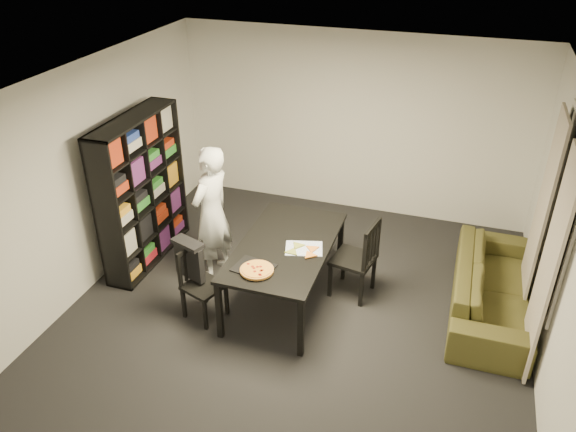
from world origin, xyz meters
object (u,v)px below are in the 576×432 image
(chair_left, at_px, (198,278))
(baking_tray, at_px, (254,268))
(sofa, at_px, (492,287))
(pepperoni_pizza, at_px, (257,270))
(person, at_px, (212,213))
(bookshelf, at_px, (142,191))
(chair_right, at_px, (361,255))
(dining_table, at_px, (285,249))

(chair_left, relative_size, baking_tray, 2.09)
(sofa, bearing_deg, pepperoni_pizza, 115.16)
(pepperoni_pizza, bearing_deg, person, 137.26)
(baking_tray, bearing_deg, sofa, 23.60)
(bookshelf, xyz_separation_m, person, (0.96, -0.06, -0.11))
(baking_tray, height_order, sofa, baking_tray)
(bookshelf, height_order, sofa, bookshelf)
(chair_left, relative_size, chair_right, 0.86)
(baking_tray, bearing_deg, person, 137.34)
(bookshelf, relative_size, pepperoni_pizza, 5.43)
(baking_tray, relative_size, pepperoni_pizza, 1.14)
(chair_right, bearing_deg, person, -75.91)
(chair_right, bearing_deg, chair_left, -50.78)
(dining_table, height_order, baking_tray, baking_tray)
(pepperoni_pizza, bearing_deg, bookshelf, 154.56)
(dining_table, bearing_deg, person, 166.95)
(bookshelf, distance_m, sofa, 4.26)
(person, xyz_separation_m, baking_tray, (0.83, -0.76, -0.09))
(dining_table, bearing_deg, chair_left, -146.48)
(chair_right, relative_size, sofa, 0.47)
(chair_left, bearing_deg, baking_tray, -69.58)
(pepperoni_pizza, xyz_separation_m, sofa, (2.37, 1.11, -0.46))
(baking_tray, height_order, pepperoni_pizza, pepperoni_pizza)
(dining_table, relative_size, pepperoni_pizza, 5.08)
(dining_table, height_order, sofa, dining_table)
(chair_left, height_order, pepperoni_pizza, chair_left)
(sofa, bearing_deg, dining_table, 103.11)
(chair_left, relative_size, sofa, 0.40)
(chair_right, bearing_deg, baking_tray, -37.25)
(person, bearing_deg, dining_table, 89.79)
(baking_tray, distance_m, sofa, 2.68)
(chair_left, distance_m, pepperoni_pizza, 0.77)
(bookshelf, relative_size, sofa, 0.91)
(dining_table, relative_size, chair_left, 2.12)
(bookshelf, xyz_separation_m, chair_left, (1.13, -0.83, -0.47))
(bookshelf, bearing_deg, baking_tray, -24.73)
(chair_right, bearing_deg, bookshelf, -78.36)
(chair_left, distance_m, baking_tray, 0.71)
(baking_tray, bearing_deg, pepperoni_pizza, -43.94)
(bookshelf, distance_m, person, 0.96)
(bookshelf, relative_size, baking_tray, 4.75)
(chair_left, bearing_deg, sofa, -51.40)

